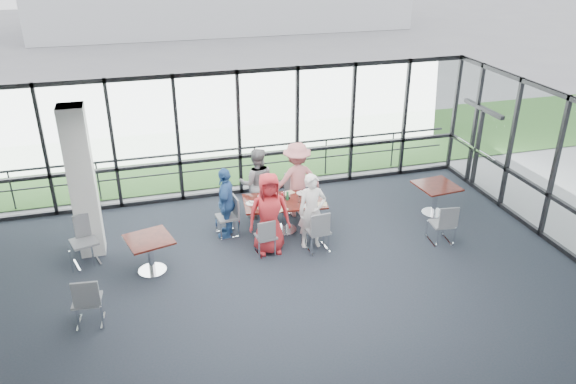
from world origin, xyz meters
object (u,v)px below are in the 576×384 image
object	(u,v)px
side_table_right	(436,189)
diner_far_left	(257,183)
diner_end	(226,202)
chair_main_end	(227,217)
chair_spare_la	(87,300)
chair_spare_r	(442,224)
structural_column	(82,183)
diner_far_right	(297,180)
side_table_left	(149,244)
diner_near_right	(312,211)
chair_main_fr	(296,194)
chair_main_nl	(266,236)
main_table	(284,206)
chair_spare_lb	(84,242)
chair_main_nr	(318,231)
diner_near_left	(269,213)
chair_main_fl	(262,197)

from	to	relation	value
side_table_right	diner_far_left	distance (m)	4.24
diner_end	chair_main_end	size ratio (longest dim) A/B	1.80
chair_main_end	chair_spare_la	size ratio (longest dim) A/B	0.95
chair_spare_r	structural_column	bearing A→B (deg)	174.26
structural_column	diner_far_right	bearing A→B (deg)	5.66
side_table_left	diner_near_right	world-z (taller)	diner_near_right
chair_main_fr	chair_spare_la	size ratio (longest dim) A/B	0.94
diner_far_left	chair_main_nl	bearing A→B (deg)	92.36
main_table	chair_main_fr	xyz separation A→B (m)	(0.54, 0.89, -0.17)
side_table_right	chair_spare_lb	world-z (taller)	chair_spare_lb
chair_main_nr	chair_main_fr	xyz separation A→B (m)	(0.08, 1.89, -0.02)
chair_spare_la	main_table	bearing A→B (deg)	34.84
chair_main_nr	diner_near_right	bearing A→B (deg)	103.97
structural_column	diner_end	world-z (taller)	structural_column
main_table	chair_spare_la	distance (m)	4.70
diner_near_right	diner_end	size ratio (longest dim) A/B	1.02
chair_main_fr	diner_far_left	bearing A→B (deg)	9.44
diner_near_left	chair_main_nr	world-z (taller)	diner_near_left
side_table_left	diner_near_left	size ratio (longest dim) A/B	0.58
diner_far_left	chair_main_end	size ratio (longest dim) A/B	1.90
diner_near_right	diner_far_right	distance (m)	1.50
diner_far_right	chair_spare_lb	bearing A→B (deg)	7.19
structural_column	chair_main_fl	size ratio (longest dim) A/B	3.52
side_table_left	chair_spare_r	xyz separation A→B (m)	(6.12, -0.54, -0.18)
chair_main_nl	chair_spare_r	world-z (taller)	chair_spare_r
diner_end	chair_main_nl	xyz separation A→B (m)	(0.64, -1.00, -0.40)
diner_far_right	diner_end	size ratio (longest dim) A/B	1.12
chair_main_fl	chair_spare_lb	distance (m)	4.12
chair_spare_la	chair_spare_r	world-z (taller)	chair_spare_la
chair_main_nl	diner_near_left	bearing A→B (deg)	34.53
main_table	chair_main_fl	bearing A→B (deg)	114.35
diner_near_right	chair_spare_la	size ratio (longest dim) A/B	1.75
chair_main_fr	chair_spare_la	xyz separation A→B (m)	(-4.66, -3.14, 0.03)
structural_column	diner_far_right	size ratio (longest dim) A/B	1.77
chair_main_end	diner_far_left	bearing A→B (deg)	122.67
chair_main_nr	chair_spare_r	distance (m)	2.71
main_table	chair_spare_la	size ratio (longest dim) A/B	2.00
main_table	diner_far_left	world-z (taller)	diner_far_left
diner_near_right	diner_far_right	bearing A→B (deg)	88.14
structural_column	side_table_right	distance (m)	7.89
chair_main_fr	structural_column	bearing A→B (deg)	15.16
chair_main_end	structural_column	bearing A→B (deg)	-98.79
chair_main_nl	chair_spare_r	size ratio (longest dim) A/B	0.91
chair_main_nl	main_table	bearing A→B (deg)	46.39
chair_main_fr	chair_spare_lb	xyz separation A→B (m)	(-4.79, -1.12, 0.06)
main_table	chair_spare_la	xyz separation A→B (m)	(-4.12, -2.25, -0.14)
side_table_left	chair_main_fr	distance (m)	3.95
structural_column	side_table_left	distance (m)	1.88
diner_near_right	chair_main_nr	world-z (taller)	diner_near_right
side_table_left	chair_main_nr	xyz separation A→B (m)	(3.44, -0.11, -0.17)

